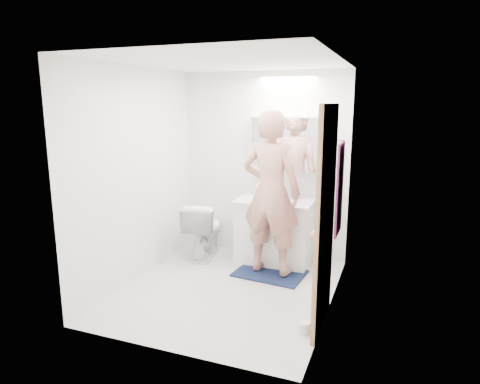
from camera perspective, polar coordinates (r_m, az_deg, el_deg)
The scene contains 23 objects.
floor at distance 4.73m, azimuth -1.69°, elevation -13.11°, with size 2.50×2.50×0.00m, color silver.
ceiling at distance 4.30m, azimuth -1.89°, elevation 17.26°, with size 2.50×2.50×0.00m, color white.
wall_back at distance 5.51m, azimuth 3.22°, elevation 3.59°, with size 2.50×2.50×0.00m, color white.
wall_front at distance 3.26m, azimuth -10.25°, elevation -2.48°, with size 2.50×2.50×0.00m, color white.
wall_left at distance 4.88m, azimuth -13.81°, elevation 2.15°, with size 2.50×2.50×0.00m, color white.
wall_right at distance 4.07m, azimuth 12.67°, elevation 0.29°, with size 2.50×2.50×0.00m, color white.
vanity_cabinet at distance 5.36m, azimuth 4.66°, elevation -5.57°, with size 0.90×0.55×0.78m, color white.
countertop at distance 5.25m, azimuth 4.74°, elevation -1.30°, with size 0.95×0.58×0.04m, color silver.
sink_basin at distance 5.27m, azimuth 4.84°, elevation -0.86°, with size 0.36×0.36×0.03m, color white.
faucet at distance 5.44m, azimuth 5.40°, elevation 0.22°, with size 0.02×0.02×0.16m, color #BBBABF.
medicine_cabinet at distance 5.32m, azimuth 6.11°, elevation 6.49°, with size 0.88×0.14×0.70m, color white.
mirror_panel at distance 5.25m, azimuth 5.89°, elevation 6.42°, with size 0.84×0.01×0.66m, color silver.
toilet at distance 5.58m, azimuth -4.88°, elevation -5.06°, with size 0.42×0.73×0.74m, color white.
bath_rug at distance 5.12m, azimuth 4.05°, elevation -10.93°, with size 0.80×0.55×0.02m, color #162146.
person at distance 4.82m, azimuth 4.22°, elevation -0.08°, with size 0.69×0.46×1.90m, color tan.
door at distance 3.78m, azimuth 11.45°, elevation -3.67°, with size 0.04×0.80×2.00m, color tan.
door_knob at distance 3.52m, azimuth 9.96°, elevation -5.65°, with size 0.06×0.06×0.06m, color gold.
towel at distance 4.63m, azimuth 13.34°, elevation 0.39°, with size 0.02×0.42×1.00m, color #16143F.
towel_hook at distance 4.55m, azimuth 13.50°, elevation 6.82°, with size 0.02×0.02×0.07m, color silver.
soap_bottle_a at distance 5.44m, azimuth 2.51°, elevation 0.62°, with size 0.09×0.09×0.22m, color beige.
soap_bottle_b at distance 5.46m, azimuth 3.19°, elevation 0.44°, with size 0.08×0.09×0.19m, color #6291D2.
toothbrush_cup at distance 5.34m, azimuth 7.38°, elevation -0.41°, with size 0.10×0.10×0.09m, color #4574CF.
toilet_paper_roll at distance 3.97m, azimuth 8.69°, elevation -17.64°, with size 0.11×0.11×0.10m, color white.
Camera 1 is at (1.65, -3.95, 2.01)m, focal length 31.50 mm.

